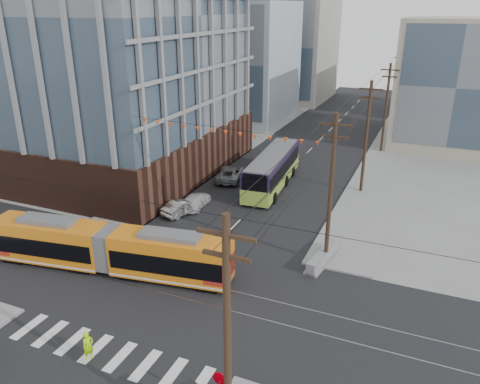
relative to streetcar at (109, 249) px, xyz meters
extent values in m
plane|color=slate|center=(5.15, -4.02, -1.68)|extent=(160.00, 160.00, 0.00)
cube|color=#381E16|center=(-16.85, 18.98, 12.62)|extent=(30.00, 25.00, 28.60)
cube|color=#8C99A5|center=(-11.85, 47.98, 7.32)|extent=(18.00, 16.00, 18.00)
cube|color=gray|center=(21.15, 43.98, 6.32)|extent=(14.00, 14.00, 16.00)
cube|color=gray|center=(-8.85, 67.98, 8.32)|extent=(16.00, 18.00, 20.00)
cube|color=#8C99A5|center=(23.15, 63.98, 5.32)|extent=(16.00, 16.00, 14.00)
cylinder|color=black|center=(13.65, -10.02, 3.82)|extent=(0.30, 0.30, 11.00)
cylinder|color=black|center=(13.65, 51.98, 3.82)|extent=(0.30, 0.30, 11.00)
imported|color=#A9A9A9|center=(-0.15, 10.43, -1.01)|extent=(2.51, 4.31, 1.34)
imported|color=silver|center=(0.22, 12.20, -1.06)|extent=(2.09, 4.44, 1.25)
imported|color=slate|center=(0.21, 20.04, -0.94)|extent=(3.67, 5.75, 1.48)
imported|color=#ADFE06|center=(4.55, -7.74, -0.85)|extent=(0.55, 0.69, 1.66)
cube|color=slate|center=(13.45, 6.89, -1.24)|extent=(1.67, 4.57, 0.89)
camera|label=1|loc=(19.57, -22.72, 15.68)|focal=35.00mm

